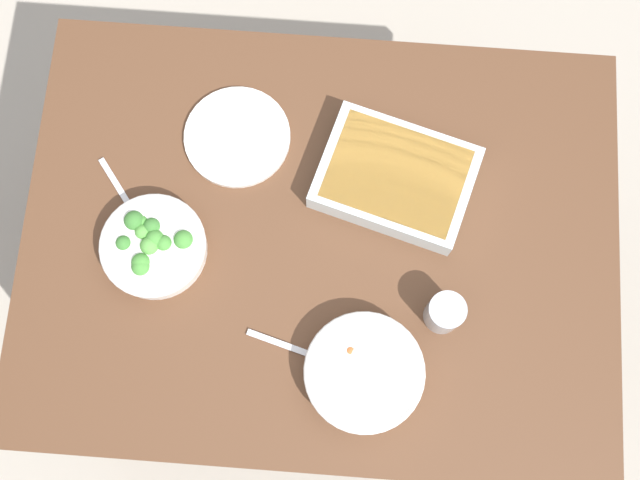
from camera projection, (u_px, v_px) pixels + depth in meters
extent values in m
plane|color=#B2A899|center=(320.00, 300.00, 2.26)|extent=(6.00, 6.00, 0.00)
cube|color=brown|center=(320.00, 242.00, 1.57)|extent=(1.20, 0.90, 0.04)
cylinder|color=brown|center=(83.00, 420.00, 1.84)|extent=(0.06, 0.06, 0.70)
cylinder|color=brown|center=(535.00, 455.00, 1.82)|extent=(0.06, 0.06, 0.70)
cylinder|color=brown|center=(127.00, 117.00, 2.03)|extent=(0.06, 0.06, 0.70)
cylinder|color=brown|center=(537.00, 146.00, 2.01)|extent=(0.06, 0.06, 0.70)
cylinder|color=silver|center=(364.00, 373.00, 1.46)|extent=(0.22, 0.22, 0.05)
torus|color=silver|center=(364.00, 372.00, 1.43)|extent=(0.23, 0.23, 0.01)
cylinder|color=#B2844C|center=(364.00, 373.00, 1.45)|extent=(0.18, 0.18, 0.03)
sphere|color=#C66633|center=(382.00, 356.00, 1.44)|extent=(0.02, 0.02, 0.02)
sphere|color=silver|center=(355.00, 353.00, 1.44)|extent=(0.02, 0.02, 0.02)
sphere|color=#C66633|center=(350.00, 351.00, 1.45)|extent=(0.02, 0.02, 0.02)
sphere|color=silver|center=(370.00, 379.00, 1.43)|extent=(0.01, 0.01, 0.01)
sphere|color=#B2844C|center=(356.00, 349.00, 1.45)|extent=(0.01, 0.01, 0.01)
cylinder|color=silver|center=(155.00, 248.00, 1.52)|extent=(0.20, 0.20, 0.05)
torus|color=silver|center=(152.00, 245.00, 1.50)|extent=(0.21, 0.21, 0.01)
cylinder|color=#8CB272|center=(154.00, 247.00, 1.51)|extent=(0.17, 0.17, 0.02)
sphere|color=#3D7A33|center=(152.00, 227.00, 1.50)|extent=(0.03, 0.03, 0.03)
sphere|color=#3D7A33|center=(134.00, 222.00, 1.51)|extent=(0.04, 0.04, 0.04)
sphere|color=#478C38|center=(141.00, 267.00, 1.48)|extent=(0.04, 0.04, 0.04)
sphere|color=#569E42|center=(146.00, 260.00, 1.49)|extent=(0.02, 0.02, 0.02)
sphere|color=#3D7A33|center=(124.00, 243.00, 1.50)|extent=(0.03, 0.03, 0.03)
sphere|color=#478C38|center=(148.00, 236.00, 1.50)|extent=(0.02, 0.02, 0.02)
sphere|color=#478C38|center=(142.00, 223.00, 1.51)|extent=(0.03, 0.03, 0.03)
sphere|color=#478C38|center=(184.00, 240.00, 1.50)|extent=(0.04, 0.04, 0.04)
sphere|color=#569E42|center=(143.00, 232.00, 1.50)|extent=(0.03, 0.03, 0.03)
sphere|color=#478C38|center=(141.00, 263.00, 1.49)|extent=(0.04, 0.04, 0.04)
sphere|color=#478C38|center=(155.00, 239.00, 1.50)|extent=(0.04, 0.04, 0.04)
sphere|color=#478C38|center=(164.00, 243.00, 1.50)|extent=(0.03, 0.03, 0.03)
sphere|color=#569E42|center=(150.00, 246.00, 1.49)|extent=(0.04, 0.04, 0.04)
cube|color=silver|center=(395.00, 178.00, 1.55)|extent=(0.35, 0.29, 0.06)
cube|color=gold|center=(396.00, 176.00, 1.53)|extent=(0.31, 0.26, 0.04)
cylinder|color=#B2BCC6|center=(445.00, 313.00, 1.47)|extent=(0.07, 0.07, 0.08)
cylinder|color=black|center=(444.00, 314.00, 1.48)|extent=(0.06, 0.06, 0.05)
cylinder|color=silver|center=(237.00, 137.00, 1.59)|extent=(0.22, 0.22, 0.01)
cube|color=silver|center=(281.00, 344.00, 1.49)|extent=(0.14, 0.05, 0.01)
ellipsoid|color=silver|center=(322.00, 359.00, 1.48)|extent=(0.05, 0.04, 0.01)
cube|color=silver|center=(118.00, 186.00, 1.57)|extent=(0.09, 0.12, 0.01)
ellipsoid|color=silver|center=(138.00, 220.00, 1.55)|extent=(0.04, 0.05, 0.01)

